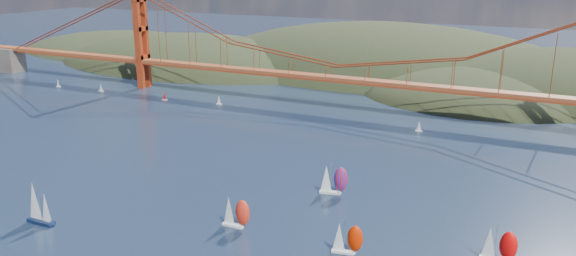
# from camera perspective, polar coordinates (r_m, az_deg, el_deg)

# --- Properties ---
(headlands) EXTENTS (725.00, 225.00, 96.00)m
(headlands) POSITION_cam_1_polar(r_m,az_deg,el_deg) (366.43, 17.02, 2.69)
(headlands) COLOR black
(headlands) RESTS_ON ground
(bridge) EXTENTS (552.00, 12.00, 55.00)m
(bridge) POSITION_cam_1_polar(r_m,az_deg,el_deg) (275.29, 4.79, 8.41)
(bridge) COLOR brown
(bridge) RESTS_ON ground
(sloop_navy) EXTENTS (8.70, 4.91, 13.57)m
(sloop_navy) POSITION_cam_1_polar(r_m,az_deg,el_deg) (173.60, -24.08, -7.04)
(sloop_navy) COLOR #0C1733
(sloop_navy) RESTS_ON ground
(racer_0) EXTENTS (8.42, 3.39, 9.72)m
(racer_0) POSITION_cam_1_polar(r_m,az_deg,el_deg) (157.85, -5.37, -8.49)
(racer_0) COLOR white
(racer_0) RESTS_ON ground
(racer_1) EXTENTS (8.06, 4.14, 9.05)m
(racer_1) POSITION_cam_1_polar(r_m,az_deg,el_deg) (144.90, 5.97, -11.07)
(racer_1) COLOR white
(racer_1) RESTS_ON ground
(racer_2) EXTENTS (8.49, 3.42, 9.80)m
(racer_2) POSITION_cam_1_polar(r_m,az_deg,el_deg) (149.57, 20.58, -11.05)
(racer_2) COLOR white
(racer_2) RESTS_ON ground
(racer_rwb) EXTENTS (9.26, 5.30, 10.38)m
(racer_rwb) POSITION_cam_1_polar(r_m,az_deg,el_deg) (179.06, 4.62, -5.22)
(racer_rwb) COLOR silver
(racer_rwb) RESTS_ON ground
(distant_boat_0) EXTENTS (3.00, 2.00, 4.70)m
(distant_boat_0) POSITION_cam_1_polar(r_m,az_deg,el_deg) (357.08, -22.32, 4.26)
(distant_boat_0) COLOR silver
(distant_boat_0) RESTS_ON ground
(distant_boat_1) EXTENTS (3.00, 2.00, 4.70)m
(distant_boat_1) POSITION_cam_1_polar(r_m,az_deg,el_deg) (336.65, -18.47, 3.96)
(distant_boat_1) COLOR silver
(distant_boat_1) RESTS_ON ground
(distant_boat_2) EXTENTS (3.00, 2.00, 4.70)m
(distant_boat_2) POSITION_cam_1_polar(r_m,az_deg,el_deg) (305.80, -12.45, 3.22)
(distant_boat_2) COLOR silver
(distant_boat_2) RESTS_ON ground
(distant_boat_3) EXTENTS (3.00, 2.00, 4.70)m
(distant_boat_3) POSITION_cam_1_polar(r_m,az_deg,el_deg) (292.00, -7.03, 2.86)
(distant_boat_3) COLOR silver
(distant_boat_3) RESTS_ON ground
(distant_boat_8) EXTENTS (3.00, 2.00, 4.70)m
(distant_boat_8) POSITION_cam_1_polar(r_m,az_deg,el_deg) (250.15, 13.17, 0.19)
(distant_boat_8) COLOR silver
(distant_boat_8) RESTS_ON ground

